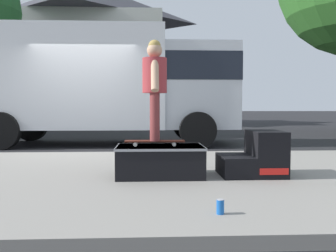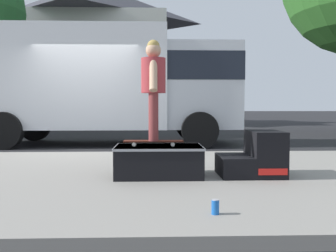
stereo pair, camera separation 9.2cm
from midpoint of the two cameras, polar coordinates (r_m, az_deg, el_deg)
name	(u,v)px [view 1 (the left image)]	position (r m, az deg, el deg)	size (l,w,h in m)	color
ground_plane	(76,155)	(8.32, -14.01, -4.22)	(140.00, 140.00, 0.00)	black
sidewalk_slab	(33,179)	(5.44, -20.16, -7.51)	(50.00, 5.00, 0.12)	gray
skate_box	(160,160)	(4.97, -1.75, -5.12)	(1.13, 0.76, 0.40)	black
kicker_ramp	(256,157)	(5.15, 12.64, -4.54)	(0.82, 0.70, 0.59)	black
skateboard	(155,141)	(4.97, -2.54, -2.33)	(0.78, 0.22, 0.07)	#4C1E14
skater_kid	(155,82)	(4.96, -2.56, 6.70)	(0.32, 0.67, 1.31)	brown
soda_can	(220,207)	(3.31, 7.06, -11.96)	(0.07, 0.07, 0.13)	#1959B2
box_truck	(107,81)	(10.39, -9.48, 6.64)	(6.91, 2.63, 3.05)	silver
house_behind	(85,52)	(23.61, -12.47, 10.75)	(9.54, 8.23, 8.40)	silver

